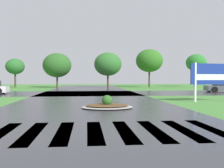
{
  "coord_description": "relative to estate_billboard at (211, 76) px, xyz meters",
  "views": [
    {
      "loc": [
        -0.23,
        -2.13,
        1.61
      ],
      "look_at": [
        1.05,
        11.02,
        1.27
      ],
      "focal_mm": 41.84,
      "sensor_mm": 36.0,
      "label": 1
    }
  ],
  "objects": [
    {
      "name": "asphalt_roadway",
      "position": [
        -8.05,
        -4.6,
        -1.71
      ],
      "size": [
        9.78,
        80.0,
        0.01
      ],
      "primitive_type": "cube",
      "color": "#35353A",
      "rests_on": "ground"
    },
    {
      "name": "asphalt_cross_road",
      "position": [
        -8.05,
        9.72,
        -1.71
      ],
      "size": [
        90.0,
        8.8,
        0.01
      ],
      "primitive_type": "cube",
      "color": "#35353A",
      "rests_on": "ground"
    },
    {
      "name": "crosswalk_stripes",
      "position": [
        -8.05,
        -9.03,
        -1.71
      ],
      "size": [
        7.65,
        3.33,
        0.01
      ],
      "color": "white",
      "rests_on": "ground"
    },
    {
      "name": "estate_billboard",
      "position": [
        0.0,
        0.0,
        0.0
      ],
      "size": [
        3.02,
        0.61,
        2.58
      ],
      "rotation": [
        0.0,
        0.0,
        3.32
      ],
      "color": "white",
      "rests_on": "ground"
    },
    {
      "name": "median_island",
      "position": [
        -7.22,
        -3.16,
        -1.58
      ],
      "size": [
        2.7,
        2.3,
        0.68
      ],
      "color": "#9E9B93",
      "rests_on": "ground"
    },
    {
      "name": "car_white_sedan",
      "position": [
        6.58,
        10.25,
        -1.15
      ],
      "size": [
        4.19,
        2.48,
        1.23
      ],
      "rotation": [
        0.0,
        0.0,
        -0.14
      ],
      "color": "#4C545B",
      "rests_on": "ground"
    },
    {
      "name": "background_treeline",
      "position": [
        -4.42,
        25.1,
        2.12
      ],
      "size": [
        33.23,
        5.8,
        6.24
      ],
      "color": "#4C3823",
      "rests_on": "ground"
    }
  ]
}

